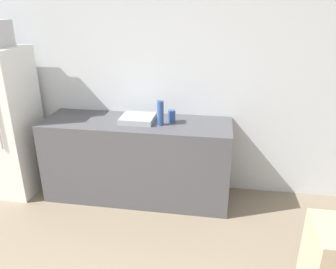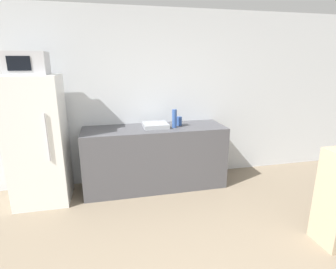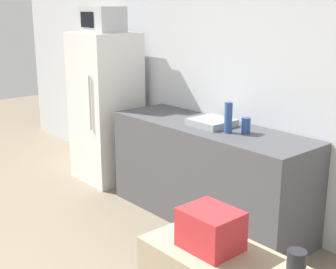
{
  "view_description": "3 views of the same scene",
  "coord_description": "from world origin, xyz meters",
  "px_view_note": "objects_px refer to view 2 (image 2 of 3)",
  "views": [
    {
      "loc": [
        1.02,
        -0.77,
        2.12
      ],
      "look_at": [
        0.59,
        1.87,
        1.05
      ],
      "focal_mm": 35.0,
      "sensor_mm": 36.0,
      "label": 1
    },
    {
      "loc": [
        -0.5,
        -1.15,
        1.85
      ],
      "look_at": [
        0.23,
        2.03,
        0.94
      ],
      "focal_mm": 28.0,
      "sensor_mm": 36.0,
      "label": 2
    },
    {
      "loc": [
        3.0,
        -0.48,
        1.96
      ],
      "look_at": [
        0.13,
        2.0,
        0.92
      ],
      "focal_mm": 50.0,
      "sensor_mm": 36.0,
      "label": 3
    }
  ],
  "objects_px": {
    "bottle_short": "(179,121)",
    "bottle_tall": "(174,119)",
    "refrigerator": "(38,141)",
    "microwave": "(27,63)"
  },
  "relations": [
    {
      "from": "refrigerator",
      "to": "microwave",
      "type": "height_order",
      "value": "microwave"
    },
    {
      "from": "refrigerator",
      "to": "bottle_short",
      "type": "bearing_deg",
      "value": 3.85
    },
    {
      "from": "microwave",
      "to": "bottle_short",
      "type": "bearing_deg",
      "value": 3.88
    },
    {
      "from": "bottle_short",
      "to": "bottle_tall",
      "type": "bearing_deg",
      "value": -133.35
    },
    {
      "from": "refrigerator",
      "to": "bottle_tall",
      "type": "distance_m",
      "value": 1.85
    },
    {
      "from": "microwave",
      "to": "bottle_short",
      "type": "distance_m",
      "value": 2.12
    },
    {
      "from": "refrigerator",
      "to": "microwave",
      "type": "relative_size",
      "value": 3.72
    },
    {
      "from": "refrigerator",
      "to": "bottle_tall",
      "type": "xyz_separation_m",
      "value": [
        1.84,
        0.02,
        0.21
      ]
    },
    {
      "from": "refrigerator",
      "to": "bottle_short",
      "type": "distance_m",
      "value": 1.95
    },
    {
      "from": "refrigerator",
      "to": "microwave",
      "type": "distance_m",
      "value": 0.98
    }
  ]
}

